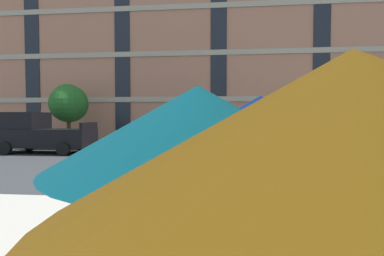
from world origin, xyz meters
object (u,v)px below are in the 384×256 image
Objects in this scene: sedan_black at (164,136)px; sedan_white at (297,137)px; patio_umbrella at (372,125)px; street_tree_left at (68,103)px; pickup_black at (41,134)px.

sedan_white is at bearing 0.00° from sedan_black.
patio_umbrella is at bearing -103.47° from sedan_white.
sedan_white is 1.26× the size of patio_umbrella.
street_tree_left is at bearing 167.89° from sedan_white.
pickup_black reaches higher than sedan_white.
sedan_black is 1.08× the size of street_tree_left.
sedan_black is at bearing 106.05° from patio_umbrella.
street_tree_left is at bearing 156.92° from sedan_black.
sedan_black is 1.00× the size of sedan_white.
sedan_black is at bearing -23.08° from street_tree_left.
patio_umbrella is at bearing -56.19° from street_tree_left.
street_tree_left is at bearing 90.61° from pickup_black.
patio_umbrella reaches higher than sedan_black.
sedan_white is at bearing -0.00° from pickup_black.
patio_umbrella is (3.65, -12.70, 0.94)m from sedan_black.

